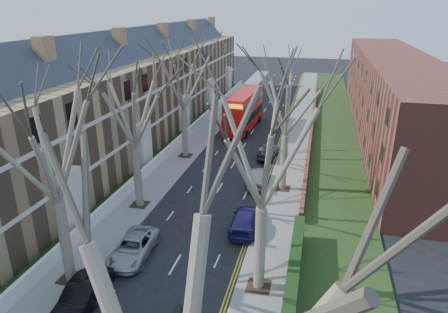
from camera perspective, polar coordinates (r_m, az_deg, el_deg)
The scene contains 17 objects.
pavement_left at distance 54.91m, azimuth -2.13°, elevation 4.07°, with size 3.00×102.00×0.12m, color slate.
pavement_right at distance 53.07m, azimuth 10.47°, elevation 3.12°, with size 3.00×102.00×0.12m, color slate.
terrace_left at distance 49.01m, azimuth -13.51°, elevation 8.05°, with size 9.70×78.00×13.60m.
flats_right at distance 56.42m, azimuth 22.87°, elevation 8.07°, with size 13.97×54.00×10.00m.
front_wall_left at distance 47.98m, azimuth -6.60°, elevation 2.12°, with size 0.30×78.00×1.00m.
grass_verge_right at distance 53.04m, azimuth 15.33°, elevation 2.81°, with size 6.00×102.00×0.06m.
tree_left_mid at distance 23.35m, azimuth -23.95°, elevation 3.10°, with size 10.50×10.50×14.71m.
tree_left_far at distance 31.63m, azimuth -13.15°, elevation 8.08°, with size 10.15×10.15×14.22m.
tree_left_dist at distance 42.45m, azimuth -5.97°, elevation 12.13°, with size 10.50×10.50×14.71m.
tree_right_mid at distance 20.76m, azimuth 5.77°, elevation 2.78°, with size 10.50×10.50×14.71m.
tree_right_far at distance 34.34m, azimuth 9.11°, elevation 9.35°, with size 10.15×10.15×14.22m.
double_decker_bus at distance 54.33m, azimuth 2.86°, elevation 6.47°, with size 3.55×11.99×4.92m.
car_left_mid at distance 24.83m, azimuth -19.61°, elevation -18.27°, with size 1.65×4.74×1.56m, color black.
car_left_far at distance 28.18m, azimuth -12.80°, elevation -12.54°, with size 2.30×4.98×1.38m, color #A1A0A6.
car_right_near at distance 30.53m, azimuth 3.12°, elevation -9.09°, with size 2.03×5.00×1.45m, color #1D164F.
car_right_mid at distance 37.68m, azimuth 4.77°, elevation -2.91°, with size 1.89×4.69×1.60m, color gray.
car_right_far at distance 44.37m, azimuth 6.36°, elevation 0.70°, with size 1.55×4.44×1.46m, color black.
Camera 1 is at (8.27, -11.57, 16.00)m, focal length 32.00 mm.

